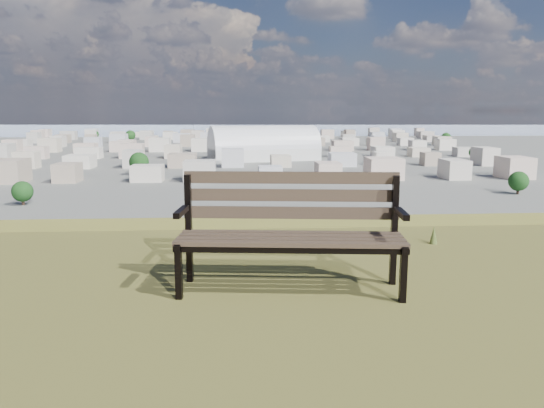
{
  "coord_description": "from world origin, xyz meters",
  "views": [
    {
      "loc": [
        0.46,
        -1.81,
        26.31
      ],
      "look_at": [
        0.83,
        3.89,
        25.3
      ],
      "focal_mm": 35.0,
      "sensor_mm": 36.0,
      "label": 1
    }
  ],
  "objects": [
    {
      "name": "park_bench",
      "position": [
        0.84,
        1.98,
        25.48
      ],
      "size": [
        1.67,
        0.7,
        0.85
      ],
      "rotation": [
        0.0,
        0.0,
        -0.11
      ],
      "color": "#433326",
      "rests_on": "hilltop_mesa"
    },
    {
      "name": "arena",
      "position": [
        14.92,
        284.78,
        5.72
      ],
      "size": [
        61.62,
        37.2,
        24.28
      ],
      "rotation": [
        0.0,
        0.0,
        0.24
      ],
      "color": "silver",
      "rests_on": "ground"
    },
    {
      "name": "city_blocks",
      "position": [
        0.0,
        394.44,
        3.5
      ],
      "size": [
        395.0,
        361.0,
        7.0
      ],
      "color": "beige",
      "rests_on": "ground"
    },
    {
      "name": "city_trees",
      "position": [
        -26.39,
        319.0,
        4.83
      ],
      "size": [
        406.52,
        387.2,
        9.98
      ],
      "color": "#332319",
      "rests_on": "ground"
    },
    {
      "name": "bay_water",
      "position": [
        0.0,
        900.0,
        0.0
      ],
      "size": [
        2400.0,
        700.0,
        0.12
      ],
      "primitive_type": "cube",
      "color": "#889FAE",
      "rests_on": "ground"
    },
    {
      "name": "far_hills",
      "position": [
        -60.92,
        1402.93,
        25.47
      ],
      "size": [
        2050.0,
        340.0,
        60.0
      ],
      "color": "#8F96B2",
      "rests_on": "ground"
    }
  ]
}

